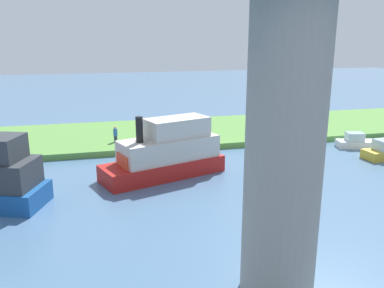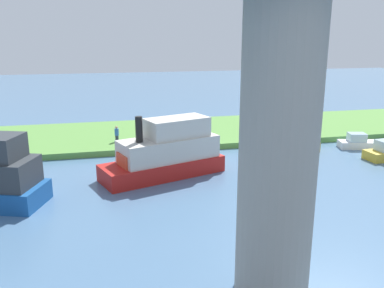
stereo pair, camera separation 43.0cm
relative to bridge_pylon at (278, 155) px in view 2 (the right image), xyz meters
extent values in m
plane|color=#4C7093|center=(-1.11, -19.70, -5.43)|extent=(160.00, 160.00, 0.00)
cube|color=#5B9342|center=(-1.11, -25.70, -5.18)|extent=(80.00, 12.00, 0.50)
cylinder|color=#9E998E|center=(0.00, 0.00, 0.00)|extent=(2.77, 2.77, 10.86)
cylinder|color=#2D334C|center=(4.57, -22.57, -4.66)|extent=(0.29, 0.29, 0.55)
cylinder|color=blue|center=(4.57, -22.57, -4.08)|extent=(0.51, 0.51, 0.60)
sphere|color=tan|center=(4.57, -22.57, -3.66)|extent=(0.24, 0.24, 0.24)
cylinder|color=brown|center=(-2.65, -20.38, -4.53)|extent=(0.20, 0.20, 0.80)
cube|color=red|center=(1.88, -14.05, -4.86)|extent=(9.07, 5.46, 1.15)
cube|color=beige|center=(1.42, -14.21, -3.52)|extent=(7.35, 4.64, 1.53)
cube|color=beige|center=(0.79, -14.42, -2.08)|extent=(4.77, 3.44, 1.34)
cylinder|color=black|center=(3.51, -13.51, -1.89)|extent=(0.48, 0.48, 1.72)
cube|color=#D84C2D|center=(4.05, -13.32, -3.85)|extent=(2.00, 2.12, 0.86)
cube|color=gold|center=(-9.29, -17.06, -5.03)|extent=(5.43, 3.24, 0.80)
cube|color=silver|center=(-8.64, -16.86, -4.18)|extent=(2.19, 1.93, 0.91)
cube|color=white|center=(-16.27, -17.31, -5.12)|extent=(4.20, 2.35, 0.62)
cube|color=silver|center=(-15.76, -17.44, -4.46)|extent=(1.67, 1.45, 0.71)
camera|label=1|loc=(6.49, 12.51, 4.01)|focal=37.98mm
camera|label=2|loc=(6.08, 12.61, 4.01)|focal=37.98mm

